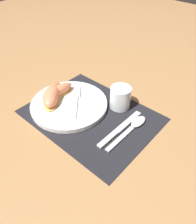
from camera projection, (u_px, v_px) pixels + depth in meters
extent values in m
plane|color=#A37547|center=(91.00, 115.00, 0.75)|extent=(3.00, 3.00, 0.00)
cube|color=black|center=(91.00, 115.00, 0.75)|extent=(0.43, 0.33, 0.00)
cylinder|color=white|center=(69.00, 104.00, 0.78)|extent=(0.27, 0.27, 0.02)
cylinder|color=silver|center=(120.00, 97.00, 0.76)|extent=(0.07, 0.07, 0.08)
cylinder|color=#F9AD19|center=(120.00, 102.00, 0.77)|extent=(0.06, 0.06, 0.04)
cube|color=silver|center=(108.00, 139.00, 0.66)|extent=(0.02, 0.08, 0.01)
cube|color=silver|center=(128.00, 122.00, 0.72)|extent=(0.02, 0.12, 0.01)
cube|color=silver|center=(120.00, 139.00, 0.66)|extent=(0.02, 0.13, 0.01)
ellipsoid|color=silver|center=(138.00, 121.00, 0.72)|extent=(0.03, 0.07, 0.01)
cube|color=silver|center=(75.00, 107.00, 0.75)|extent=(0.08, 0.09, 0.00)
cube|color=silver|center=(77.00, 92.00, 0.82)|extent=(0.06, 0.07, 0.00)
ellipsoid|color=#F7C656|center=(58.00, 94.00, 0.80)|extent=(0.05, 0.13, 0.01)
ellipsoid|color=#F4845B|center=(58.00, 91.00, 0.79)|extent=(0.05, 0.13, 0.04)
ellipsoid|color=#F7C656|center=(53.00, 96.00, 0.79)|extent=(0.07, 0.12, 0.01)
ellipsoid|color=#F4845B|center=(52.00, 92.00, 0.78)|extent=(0.07, 0.11, 0.05)
ellipsoid|color=#F7C656|center=(53.00, 100.00, 0.78)|extent=(0.11, 0.13, 0.01)
ellipsoid|color=#F4845B|center=(52.00, 96.00, 0.76)|extent=(0.10, 0.12, 0.05)
ellipsoid|color=#F7C656|center=(52.00, 102.00, 0.77)|extent=(0.10, 0.11, 0.01)
ellipsoid|color=#F4845B|center=(51.00, 98.00, 0.76)|extent=(0.10, 0.11, 0.04)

